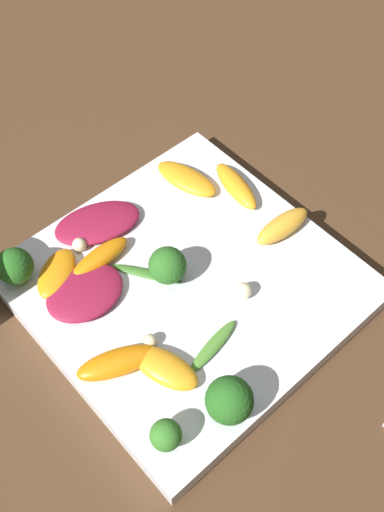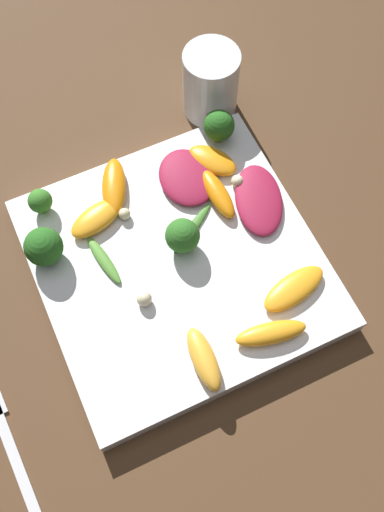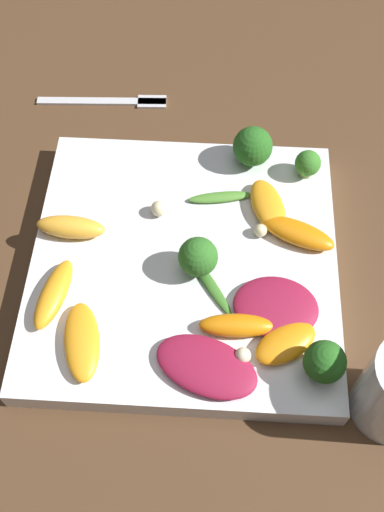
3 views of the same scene
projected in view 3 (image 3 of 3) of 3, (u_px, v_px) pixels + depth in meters
name	position (u px, v px, depth m)	size (l,w,h in m)	color
ground_plane	(185.00, 270.00, 0.62)	(2.40, 2.40, 0.00)	#4C331E
plate	(184.00, 264.00, 0.61)	(0.31, 0.31, 0.03)	white
fork	(116.00, 101.00, 0.75)	(0.02, 0.16, 0.01)	silver
radicchio_leaf_0	(276.00, 307.00, 0.57)	(0.07, 0.09, 0.01)	maroon
radicchio_leaf_1	(206.00, 366.00, 0.54)	(0.08, 0.11, 0.01)	maroon
orange_segment_0	(54.00, 294.00, 0.57)	(0.08, 0.04, 0.02)	orange
orange_segment_1	(71.00, 227.00, 0.61)	(0.03, 0.07, 0.02)	#FCAD33
orange_segment_2	(268.00, 205.00, 0.63)	(0.07, 0.05, 0.02)	orange
orange_segment_3	(298.00, 233.00, 0.61)	(0.06, 0.08, 0.02)	orange
orange_segment_4	(237.00, 326.00, 0.55)	(0.03, 0.07, 0.02)	orange
orange_segment_5	(285.00, 343.00, 0.55)	(0.06, 0.07, 0.02)	orange
orange_segment_6	(82.00, 341.00, 0.55)	(0.08, 0.05, 0.01)	orange
broccoli_floret_0	(325.00, 362.00, 0.52)	(0.04, 0.04, 0.04)	#7A9E51
broccoli_floret_1	(308.00, 164.00, 0.64)	(0.03, 0.03, 0.03)	#7A9E51
broccoli_floret_2	(253.00, 147.00, 0.65)	(0.04, 0.04, 0.05)	#84AD5B
broccoli_floret_3	(198.00, 257.00, 0.58)	(0.04, 0.04, 0.04)	#7A9E51
arugula_sprig_0	(211.00, 285.00, 0.58)	(0.07, 0.05, 0.00)	#3D7528
arugula_sprig_1	(220.00, 197.00, 0.64)	(0.02, 0.07, 0.01)	#518E33
macadamia_nut_0	(159.00, 209.00, 0.62)	(0.02, 0.02, 0.02)	beige
macadamia_nut_1	(243.00, 356.00, 0.54)	(0.02, 0.02, 0.02)	beige
macadamia_nut_2	(260.00, 230.00, 0.61)	(0.01, 0.01, 0.01)	beige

